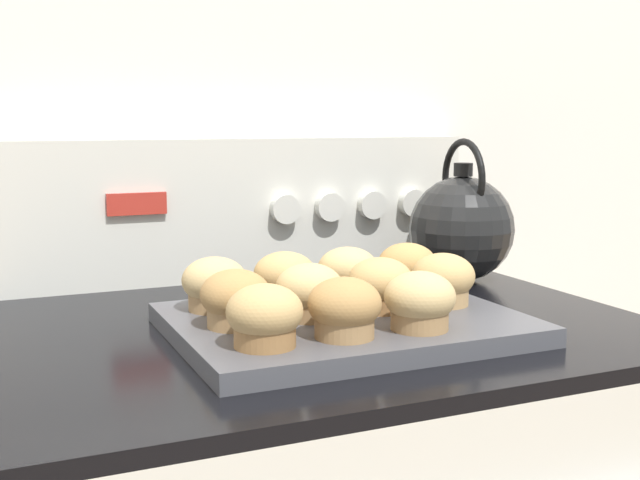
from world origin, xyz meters
TOP-DOWN VIEW (x-y plane):
  - wall_back at (0.00, 0.67)m, footprint 8.00×0.05m
  - control_panel at (0.00, 0.62)m, footprint 0.75×0.07m
  - muffin_pan at (0.00, 0.25)m, footprint 0.39×0.30m
  - muffin_r0_c0 at (-0.13, 0.17)m, footprint 0.08×0.08m
  - muffin_r0_c1 at (-0.04, 0.17)m, footprint 0.08×0.08m
  - muffin_r0_c2 at (0.05, 0.16)m, footprint 0.08×0.08m
  - muffin_r1_c0 at (-0.13, 0.25)m, footprint 0.08×0.08m
  - muffin_r1_c1 at (-0.04, 0.25)m, footprint 0.08×0.08m
  - muffin_r1_c2 at (0.05, 0.25)m, footprint 0.08×0.08m
  - muffin_r1_c3 at (0.13, 0.25)m, footprint 0.08×0.08m
  - muffin_r2_c0 at (-0.13, 0.34)m, footprint 0.08×0.08m
  - muffin_r2_c1 at (-0.04, 0.34)m, footprint 0.08×0.08m
  - muffin_r2_c2 at (0.05, 0.34)m, footprint 0.08×0.08m
  - muffin_r2_c3 at (0.13, 0.34)m, footprint 0.08×0.08m
  - tea_kettle at (0.30, 0.46)m, footprint 0.16×0.19m

SIDE VIEW (x-z plane):
  - muffin_pan at x=0.00m, z-range 0.89..0.91m
  - muffin_r0_c0 at x=-0.13m, z-range 0.91..0.97m
  - muffin_r0_c1 at x=-0.04m, z-range 0.91..0.97m
  - muffin_r0_c2 at x=0.05m, z-range 0.91..0.97m
  - muffin_r1_c0 at x=-0.13m, z-range 0.91..0.97m
  - muffin_r1_c1 at x=-0.04m, z-range 0.91..0.97m
  - muffin_r1_c2 at x=0.05m, z-range 0.91..0.97m
  - muffin_r1_c3 at x=0.13m, z-range 0.91..0.97m
  - muffin_r2_c0 at x=-0.13m, z-range 0.91..0.97m
  - muffin_r2_c1 at x=-0.04m, z-range 0.91..0.97m
  - muffin_r2_c2 at x=0.05m, z-range 0.91..0.97m
  - muffin_r2_c3 at x=0.13m, z-range 0.91..0.97m
  - tea_kettle at x=0.30m, z-range 0.86..1.08m
  - control_panel at x=0.00m, z-range 0.89..1.10m
  - wall_back at x=0.00m, z-range 0.00..2.40m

